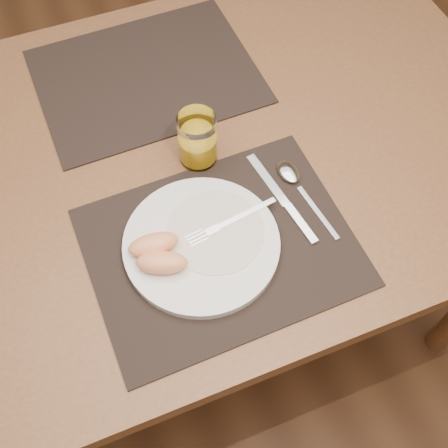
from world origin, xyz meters
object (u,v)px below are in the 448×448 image
at_px(placemat_far, 147,76).
at_px(spoon, 293,178).
at_px(table, 183,179).
at_px(fork, 224,224).
at_px(juice_glass, 198,141).
at_px(placemat_near, 221,247).
at_px(plate, 201,244).
at_px(knife, 287,205).

bearing_deg(placemat_far, spoon, -64.50).
relative_size(table, fork, 7.99).
bearing_deg(fork, table, 94.73).
relative_size(table, juice_glass, 13.02).
distance_m(placemat_near, juice_glass, 0.20).
bearing_deg(fork, plate, -161.36).
relative_size(table, knife, 6.36).
bearing_deg(plate, placemat_far, 85.14).
height_order(table, plate, plate).
height_order(placemat_near, placemat_far, same).
distance_m(fork, spoon, 0.17).
bearing_deg(spoon, juice_glass, 141.75).
distance_m(placemat_far, spoon, 0.40).
bearing_deg(placemat_far, juice_glass, -83.81).
bearing_deg(placemat_far, plate, -94.86).
height_order(placemat_near, fork, fork).
distance_m(table, placemat_near, 0.24).
height_order(spoon, juice_glass, juice_glass).
bearing_deg(spoon, knife, -125.12).
height_order(table, fork, fork).
height_order(placemat_near, knife, knife).
bearing_deg(fork, spoon, 18.87).
relative_size(placemat_far, fork, 2.57).
xyz_separation_m(table, plate, (-0.03, -0.21, 0.10)).
relative_size(fork, juice_glass, 1.63).
xyz_separation_m(plate, knife, (0.17, 0.02, -0.01)).
height_order(plate, fork, fork).
bearing_deg(placemat_near, plate, 158.27).
distance_m(knife, juice_glass, 0.20).
xyz_separation_m(placemat_near, plate, (-0.03, 0.01, 0.01)).
bearing_deg(juice_glass, plate, -108.86).
bearing_deg(table, placemat_far, 89.19).
relative_size(placemat_far, plate, 1.67).
bearing_deg(placemat_near, spoon, 25.15).
bearing_deg(table, spoon, -38.35).
relative_size(spoon, juice_glass, 1.79).
distance_m(placemat_near, knife, 0.15).
distance_m(table, placemat_far, 0.24).
bearing_deg(table, fork, -85.27).
relative_size(fork, spoon, 0.91).
relative_size(fork, knife, 0.80).
relative_size(placemat_far, knife, 2.05).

